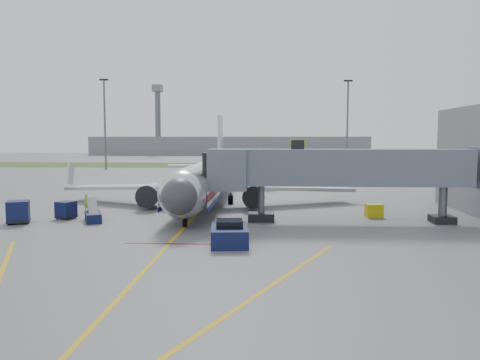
# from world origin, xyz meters

# --- Properties ---
(ground) EXTENTS (400.00, 400.00, 0.00)m
(ground) POSITION_xyz_m (0.00, 0.00, 0.00)
(ground) COLOR #565659
(ground) RESTS_ON ground
(grass_strip) EXTENTS (300.00, 25.00, 0.01)m
(grass_strip) POSITION_xyz_m (0.00, 90.00, 0.01)
(grass_strip) COLOR #2D4C1E
(grass_strip) RESTS_ON ground
(apron_markings) EXTENTS (21.52, 50.00, 0.01)m
(apron_markings) POSITION_xyz_m (0.00, -7.40, 0.00)
(apron_markings) COLOR gold
(apron_markings) RESTS_ON ground
(airliner) EXTENTS (32.10, 35.67, 10.25)m
(airliner) POSITION_xyz_m (0.00, 15.25, 2.65)
(airliner) COLOR silver
(airliner) RESTS_ON ground
(jet_bridge) EXTENTS (25.30, 4.00, 6.90)m
(jet_bridge) POSITION_xyz_m (12.86, 5.00, 4.47)
(jet_bridge) COLOR slate
(jet_bridge) RESTS_ON ground
(light_mast_left) EXTENTS (2.00, 0.44, 20.40)m
(light_mast_left) POSITION_xyz_m (-30.00, 70.00, 10.78)
(light_mast_left) COLOR #595B60
(light_mast_left) RESTS_ON ground
(light_mast_right) EXTENTS (2.00, 0.44, 20.40)m
(light_mast_right) POSITION_xyz_m (25.00, 75.00, 10.78)
(light_mast_right) COLOR #595B60
(light_mast_right) RESTS_ON ground
(distant_terminal) EXTENTS (120.00, 14.00, 8.00)m
(distant_terminal) POSITION_xyz_m (-10.00, 170.00, 4.00)
(distant_terminal) COLOR slate
(distant_terminal) RESTS_ON ground
(control_tower) EXTENTS (4.00, 4.00, 30.00)m
(control_tower) POSITION_xyz_m (-40.00, 165.00, 17.33)
(control_tower) COLOR #595B60
(control_tower) RESTS_ON ground
(pushback_tug) EXTENTS (2.71, 4.08, 1.62)m
(pushback_tug) POSITION_xyz_m (4.00, -3.89, 0.68)
(pushback_tug) COLOR #0C1938
(pushback_tug) RESTS_ON ground
(baggage_cart_a) EXTENTS (1.82, 1.82, 1.78)m
(baggage_cart_a) POSITION_xyz_m (-6.11, 13.78, 0.91)
(baggage_cart_a) COLOR #0C1938
(baggage_cart_a) RESTS_ON ground
(baggage_cart_b) EXTENTS (2.26, 2.26, 1.86)m
(baggage_cart_b) POSITION_xyz_m (-13.98, 2.80, 0.95)
(baggage_cart_b) COLOR #0C1938
(baggage_cart_b) RESTS_ON ground
(baggage_cart_c) EXTENTS (1.81, 1.81, 1.51)m
(baggage_cart_c) POSITION_xyz_m (-11.04, 5.27, 0.77)
(baggage_cart_c) COLOR #0C1938
(baggage_cart_c) RESTS_ON ground
(belt_loader) EXTENTS (2.43, 3.78, 1.81)m
(belt_loader) POSITION_xyz_m (-8.20, 4.09, 0.45)
(belt_loader) COLOR #0C1938
(belt_loader) RESTS_ON ground
(ground_power_cart) EXTENTS (1.56, 1.13, 1.17)m
(ground_power_cart) POSITION_xyz_m (16.01, 7.57, 0.58)
(ground_power_cart) COLOR yellow
(ground_power_cart) RESTS_ON ground
(ramp_worker) EXTENTS (0.64, 0.73, 1.67)m
(ramp_worker) POSITION_xyz_m (-10.76, 9.30, 0.84)
(ramp_worker) COLOR #92CA17
(ramp_worker) RESTS_ON ground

